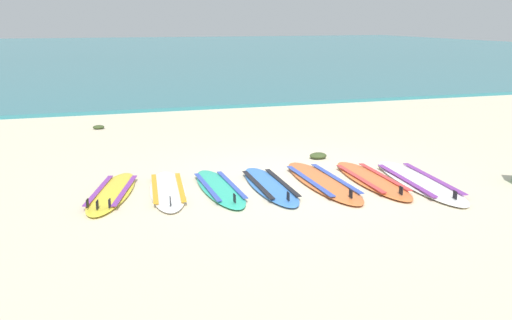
% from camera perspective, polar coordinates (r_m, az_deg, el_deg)
% --- Properties ---
extents(ground_plane, '(80.00, 80.00, 0.00)m').
position_cam_1_polar(ground_plane, '(8.64, 4.10, -2.13)').
color(ground_plane, beige).
extents(sea, '(80.00, 60.00, 0.10)m').
position_cam_1_polar(sea, '(45.10, -13.84, 10.77)').
color(sea, teal).
rests_on(sea, ground).
extents(surfboard_0, '(1.08, 2.12, 0.18)m').
position_cam_1_polar(surfboard_0, '(8.19, -14.43, -3.21)').
color(surfboard_0, yellow).
rests_on(surfboard_0, ground).
extents(surfboard_1, '(0.72, 2.07, 0.18)m').
position_cam_1_polar(surfboard_1, '(8.15, -8.97, -3.02)').
color(surfboard_1, white).
rests_on(surfboard_1, ground).
extents(surfboard_2, '(0.54, 2.04, 0.18)m').
position_cam_1_polar(surfboard_2, '(8.17, -3.75, -2.84)').
color(surfboard_2, '#2DB793').
rests_on(surfboard_2, ground).
extents(surfboard_3, '(0.58, 2.11, 0.18)m').
position_cam_1_polar(surfboard_3, '(8.26, 1.41, -2.61)').
color(surfboard_3, '#3875CC').
rests_on(surfboard_3, ground).
extents(surfboard_4, '(0.61, 2.41, 0.18)m').
position_cam_1_polar(surfboard_4, '(8.52, 6.76, -2.18)').
color(surfboard_4, orange).
rests_on(surfboard_4, ground).
extents(surfboard_5, '(0.64, 2.26, 0.18)m').
position_cam_1_polar(surfboard_5, '(8.74, 11.68, -1.96)').
color(surfboard_5, orange).
rests_on(surfboard_5, ground).
extents(surfboard_6, '(0.85, 2.57, 0.18)m').
position_cam_1_polar(surfboard_6, '(8.83, 16.23, -2.08)').
color(surfboard_6, white).
rests_on(surfboard_6, ground).
extents(seaweed_clump_near_shoreline, '(0.25, 0.20, 0.09)m').
position_cam_1_polar(seaweed_clump_near_shoreline, '(13.16, -15.73, 3.24)').
color(seaweed_clump_near_shoreline, '#384723').
rests_on(seaweed_clump_near_shoreline, ground).
extents(seaweed_clump_mid_sand, '(0.31, 0.25, 0.11)m').
position_cam_1_polar(seaweed_clump_mid_sand, '(10.03, 6.35, 0.44)').
color(seaweed_clump_mid_sand, '#384723').
rests_on(seaweed_clump_mid_sand, ground).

